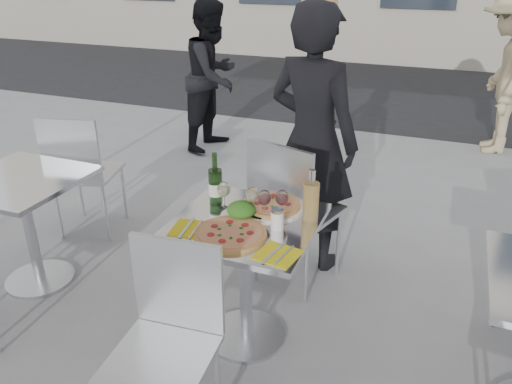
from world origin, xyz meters
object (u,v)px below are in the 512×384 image
at_px(pedestrian_b, 504,74).
at_px(napkin_left, 190,228).
at_px(salad_plate, 241,211).
at_px(woman_diner, 312,141).
at_px(sugar_shaker, 277,219).
at_px(side_chair_lfar, 80,166).
at_px(pizza_far, 272,205).
at_px(main_table, 245,257).
at_px(side_table_left, 25,209).
at_px(wineglass_white_a, 224,190).
at_px(chair_far, 290,203).
at_px(wineglass_white_b, 252,195).
at_px(carafe, 311,202).
at_px(pizza_near, 230,234).
at_px(wineglass_red_b, 282,199).
at_px(napkin_right, 278,254).
at_px(wineglass_red_a, 264,199).
at_px(pedestrian_a, 213,76).
at_px(wine_bottle, 215,185).
at_px(chair_near, 169,328).

height_order(pedestrian_b, napkin_left, pedestrian_b).
bearing_deg(salad_plate, woman_diner, 83.03).
distance_m(woman_diner, sugar_shaker, 0.97).
height_order(side_chair_lfar, pizza_far, side_chair_lfar).
distance_m(main_table, side_table_left, 1.50).
distance_m(main_table, sugar_shaker, 0.32).
bearing_deg(pizza_far, wineglass_white_a, -156.07).
height_order(chair_far, wineglass_white_b, chair_far).
relative_size(woman_diner, napkin_left, 8.74).
relative_size(side_table_left, carafe, 2.59).
distance_m(pizza_near, wineglass_red_b, 0.33).
height_order(carafe, wineglass_red_b, carafe).
bearing_deg(carafe, wineglass_white_b, -176.47).
bearing_deg(carafe, napkin_right, -98.43).
relative_size(chair_far, wineglass_red_a, 6.41).
height_order(main_table, pedestrian_b, pedestrian_b).
xyz_separation_m(pedestrian_a, sugar_shaker, (1.75, -2.85, -0.00)).
bearing_deg(pizza_near, salad_plate, 97.21).
bearing_deg(wineglass_red_b, sugar_shaker, -81.79).
height_order(side_chair_lfar, wineglass_white_a, side_chair_lfar).
bearing_deg(carafe, side_chair_lfar, 164.40).
relative_size(pedestrian_a, napkin_right, 7.75).
height_order(pedestrian_a, pedestrian_b, pedestrian_b).
height_order(sugar_shaker, napkin_right, sugar_shaker).
distance_m(pizza_near, carafe, 0.43).
bearing_deg(wine_bottle, pedestrian_a, 116.42).
bearing_deg(chair_near, napkin_left, 101.58).
relative_size(main_table, wineglass_red_a, 4.76).
bearing_deg(napkin_right, wine_bottle, 152.69).
bearing_deg(side_table_left, main_table, 0.00).
bearing_deg(side_chair_lfar, wineglass_white_b, 146.30).
height_order(side_table_left, salad_plate, salad_plate).
distance_m(side_table_left, wineglass_red_b, 1.69).
bearing_deg(sugar_shaker, wineglass_white_b, 151.32).
relative_size(pizza_near, salad_plate, 1.59).
distance_m(woman_diner, carafe, 0.88).
xyz_separation_m(pedestrian_b, sugar_shaker, (-1.19, -3.89, -0.05)).
bearing_deg(pedestrian_b, main_table, -23.29).
bearing_deg(main_table, napkin_left, -141.98).
bearing_deg(wineglass_white_a, side_chair_lfar, 159.16).
xyz_separation_m(chair_far, sugar_shaker, (0.12, -0.58, 0.20)).
height_order(pizza_near, salad_plate, salad_plate).
xyz_separation_m(wineglass_red_a, napkin_left, (-0.30, -0.25, -0.11)).
bearing_deg(pizza_far, woman_diner, 89.90).
height_order(pedestrian_a, wineglass_white_b, pedestrian_a).
relative_size(chair_far, pedestrian_b, 0.59).
bearing_deg(wineglass_white_a, side_table_left, -176.10).
bearing_deg(pedestrian_b, salad_plate, -23.90).
height_order(pedestrian_a, napkin_right, pedestrian_a).
bearing_deg(woman_diner, pizza_far, 106.66).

